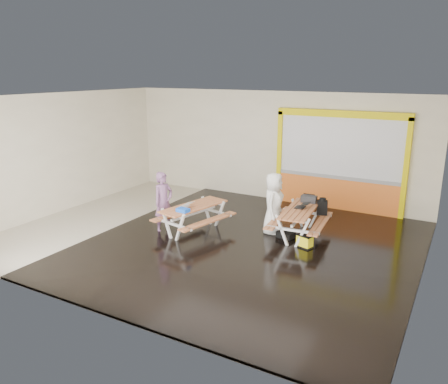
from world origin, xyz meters
The scene contains 14 objects.
room centered at (0.00, 0.00, 1.75)m, with size 10.02×8.02×3.52m.
deck centered at (1.25, 0.00, 0.03)m, with size 7.50×7.98×0.05m, color black.
kiosk centered at (2.20, 3.93, 1.44)m, with size 3.88×0.16×3.00m.
picnic_table_left centered at (-0.46, 0.14, 0.58)m, with size 1.66×2.12×0.76m.
picnic_table_right centered at (2.03, 1.19, 0.59)m, with size 1.48×2.04×0.77m.
person_left centered at (-1.23, -0.12, 0.80)m, with size 0.59×0.39×1.61m, color #744C71.
person_right centered at (1.33, 1.12, 0.81)m, with size 0.80×0.52×1.63m, color white.
laptop_left centered at (-0.56, -0.09, 0.81)m, with size 0.36×0.33×0.15m.
laptop_right centered at (2.04, 1.28, 0.82)m, with size 0.36×0.32×0.15m.
blue_pouch centered at (-0.41, -0.42, 0.80)m, with size 0.30×0.21×0.09m, color blue.
toolbox centered at (2.03, 1.83, 0.86)m, with size 0.41×0.22×0.23m.
backpack centered at (2.39, 1.85, 0.70)m, with size 0.31×0.25×0.45m.
dark_case centered at (1.77, 0.91, 0.13)m, with size 0.41×0.30×0.15m, color black.
fluke_bag centered at (2.40, 0.53, 0.20)m, with size 0.42×0.34×0.32m.
Camera 1 is at (5.50, -8.92, 4.11)m, focal length 35.42 mm.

